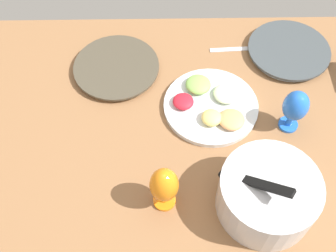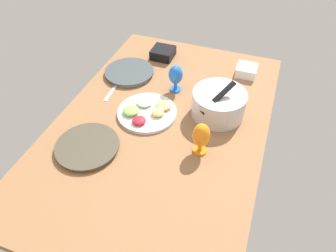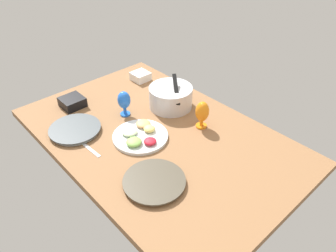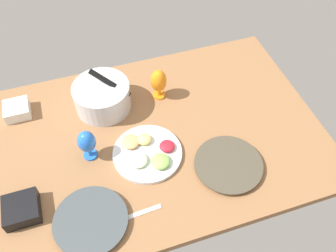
% 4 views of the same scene
% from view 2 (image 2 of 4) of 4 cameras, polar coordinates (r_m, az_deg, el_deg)
% --- Properties ---
extents(ground_plane, '(1.60, 1.04, 0.04)m').
position_cam_2_polar(ground_plane, '(1.61, -1.28, 0.08)').
color(ground_plane, '#8C603D').
extents(dinner_plate_left, '(0.29, 0.29, 0.03)m').
position_cam_2_polar(dinner_plate_left, '(1.93, -7.03, 9.65)').
color(dinner_plate_left, silver).
rests_on(dinner_plate_left, ground_plane).
extents(dinner_plate_right, '(0.30, 0.30, 0.02)m').
position_cam_2_polar(dinner_plate_right, '(1.51, -14.42, -3.64)').
color(dinner_plate_right, beige).
rests_on(dinner_plate_right, ground_plane).
extents(mixing_bowl, '(0.27, 0.27, 0.20)m').
position_cam_2_polar(mixing_bowl, '(1.62, 9.19, 4.13)').
color(mixing_bowl, silver).
rests_on(mixing_bowl, ground_plane).
extents(fruit_platter, '(0.31, 0.31, 0.05)m').
position_cam_2_polar(fruit_platter, '(1.64, -3.85, 2.65)').
color(fruit_platter, silver).
rests_on(fruit_platter, ground_plane).
extents(hurricane_glass_orange, '(0.08, 0.08, 0.17)m').
position_cam_2_polar(hurricane_glass_orange, '(1.40, 6.04, -1.86)').
color(hurricane_glass_orange, orange).
rests_on(hurricane_glass_orange, ground_plane).
extents(hurricane_glass_blue, '(0.08, 0.08, 0.16)m').
position_cam_2_polar(hurricane_glass_blue, '(1.74, 1.41, 9.12)').
color(hurricane_glass_blue, blue).
rests_on(hurricane_glass_blue, ground_plane).
extents(square_bowl_white, '(0.12, 0.12, 0.06)m').
position_cam_2_polar(square_bowl_white, '(1.96, 14.07, 9.82)').
color(square_bowl_white, white).
rests_on(square_bowl_white, ground_plane).
extents(square_bowl_black, '(0.14, 0.14, 0.06)m').
position_cam_2_polar(square_bowl_black, '(2.07, -0.92, 13.20)').
color(square_bowl_black, black).
rests_on(square_bowl_black, ground_plane).
extents(fork_by_left_plate, '(0.18, 0.03, 0.01)m').
position_cam_2_polar(fork_by_left_plate, '(1.82, -10.19, 6.24)').
color(fork_by_left_plate, silver).
rests_on(fork_by_left_plate, ground_plane).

